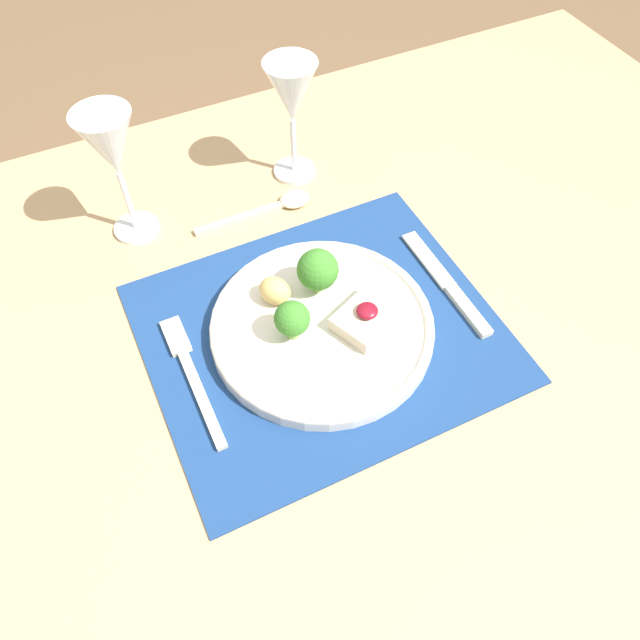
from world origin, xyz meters
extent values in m
plane|color=brown|center=(0.00, 0.00, 0.00)|extent=(8.00, 8.00, 0.00)
cube|color=tan|center=(0.00, 0.00, 0.74)|extent=(1.53, 1.00, 0.03)
cylinder|color=tan|center=(0.70, 0.43, 0.36)|extent=(0.06, 0.06, 0.72)
cube|color=navy|center=(0.00, 0.00, 0.75)|extent=(0.41, 0.35, 0.00)
cylinder|color=silver|center=(0.00, 0.00, 0.76)|extent=(0.27, 0.27, 0.02)
torus|color=silver|center=(0.00, 0.00, 0.77)|extent=(0.27, 0.27, 0.01)
cube|color=beige|center=(0.05, -0.02, 0.78)|extent=(0.09, 0.08, 0.02)
ellipsoid|color=maroon|center=(0.05, -0.02, 0.80)|extent=(0.03, 0.03, 0.01)
cylinder|color=#84B256|center=(0.02, 0.05, 0.78)|extent=(0.01, 0.01, 0.02)
sphere|color=#387A28|center=(0.02, 0.05, 0.81)|extent=(0.05, 0.05, 0.05)
cylinder|color=#84B256|center=(-0.04, 0.00, 0.78)|extent=(0.01, 0.01, 0.02)
sphere|color=#387A28|center=(-0.04, 0.00, 0.80)|extent=(0.04, 0.04, 0.04)
ellipsoid|color=tan|center=(-0.03, 0.06, 0.79)|extent=(0.05, 0.05, 0.03)
cube|color=beige|center=(-0.16, -0.03, 0.76)|extent=(0.01, 0.13, 0.01)
cube|color=beige|center=(-0.16, 0.07, 0.76)|extent=(0.02, 0.05, 0.01)
cube|color=beige|center=(0.18, -0.05, 0.76)|extent=(0.02, 0.08, 0.01)
cube|color=beige|center=(0.18, 0.04, 0.76)|extent=(0.02, 0.10, 0.00)
cube|color=beige|center=(-0.02, 0.22, 0.76)|extent=(0.13, 0.01, 0.01)
ellipsoid|color=beige|center=(0.07, 0.22, 0.76)|extent=(0.04, 0.04, 0.01)
cylinder|color=white|center=(0.09, 0.28, 0.76)|extent=(0.06, 0.06, 0.01)
cylinder|color=white|center=(0.09, 0.28, 0.80)|extent=(0.01, 0.01, 0.09)
cone|color=white|center=(0.09, 0.28, 0.89)|extent=(0.07, 0.07, 0.09)
cylinder|color=white|center=(-0.15, 0.27, 0.76)|extent=(0.06, 0.06, 0.01)
cylinder|color=white|center=(-0.15, 0.27, 0.81)|extent=(0.01, 0.01, 0.09)
cone|color=white|center=(-0.15, 0.27, 0.90)|extent=(0.07, 0.07, 0.09)
camera|label=1|loc=(-0.19, -0.39, 1.37)|focal=35.00mm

